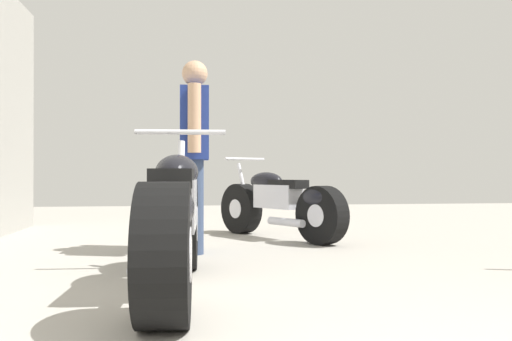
# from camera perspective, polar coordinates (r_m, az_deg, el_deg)

# --- Properties ---
(ground_plane) EXTENTS (16.56, 16.56, 0.00)m
(ground_plane) POSITION_cam_1_polar(r_m,az_deg,el_deg) (4.32, 5.86, -10.12)
(ground_plane) COLOR #A8A399
(motorcycle_maroon_cruiser) EXTENTS (0.68, 2.29, 1.07)m
(motorcycle_maroon_cruiser) POSITION_cam_1_polar(r_m,az_deg,el_deg) (3.37, -8.63, -5.32)
(motorcycle_maroon_cruiser) COLOR black
(motorcycle_maroon_cruiser) RESTS_ON ground_plane
(motorcycle_black_naked) EXTENTS (1.18, 1.79, 0.93)m
(motorcycle_black_naked) POSITION_cam_1_polar(r_m,az_deg,el_deg) (6.11, 2.57, -3.52)
(motorcycle_black_naked) COLOR black
(motorcycle_black_naked) RESTS_ON ground_plane
(mechanic_in_blue) EXTENTS (0.27, 0.72, 1.79)m
(mechanic_in_blue) POSITION_cam_1_polar(r_m,az_deg,el_deg) (5.09, -6.45, 2.79)
(mechanic_in_blue) COLOR #384766
(mechanic_in_blue) RESTS_ON ground_plane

